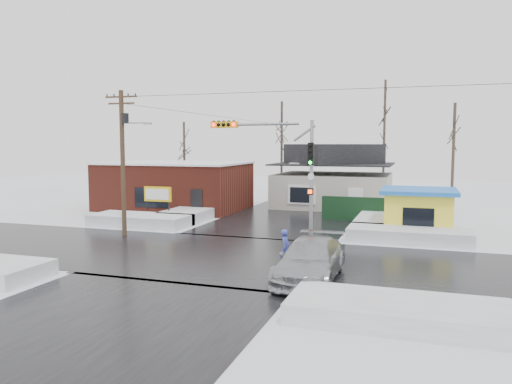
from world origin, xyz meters
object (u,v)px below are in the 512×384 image
(marquee_sign, at_px, (158,195))
(car, at_px, (310,260))
(traffic_signal, at_px, (283,166))
(utility_pole, at_px, (124,154))
(kiosk, at_px, (419,211))
(pedestrian, at_px, (285,249))

(marquee_sign, height_order, car, marquee_sign)
(traffic_signal, relative_size, utility_pole, 0.78)
(traffic_signal, height_order, utility_pole, utility_pole)
(traffic_signal, bearing_deg, car, -64.56)
(traffic_signal, xyz_separation_m, car, (2.82, -5.92, -3.69))
(kiosk, height_order, pedestrian, kiosk)
(pedestrian, bearing_deg, car, -137.12)
(kiosk, bearing_deg, traffic_signal, -135.16)
(marquee_sign, bearing_deg, utility_pole, -79.87)
(utility_pole, bearing_deg, marquee_sign, 100.13)
(utility_pole, relative_size, car, 1.53)
(utility_pole, xyz_separation_m, kiosk, (17.43, 6.49, -3.65))
(traffic_signal, height_order, pedestrian, traffic_signal)
(marquee_sign, relative_size, pedestrian, 1.43)
(marquee_sign, distance_m, car, 18.95)
(pedestrian, bearing_deg, marquee_sign, 50.89)
(kiosk, distance_m, pedestrian, 12.65)
(utility_pole, height_order, marquee_sign, utility_pole)
(kiosk, height_order, car, kiosk)
(traffic_signal, relative_size, pedestrian, 3.94)
(traffic_signal, distance_m, kiosk, 10.43)
(utility_pole, xyz_separation_m, pedestrian, (11.65, -4.74, -4.22))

